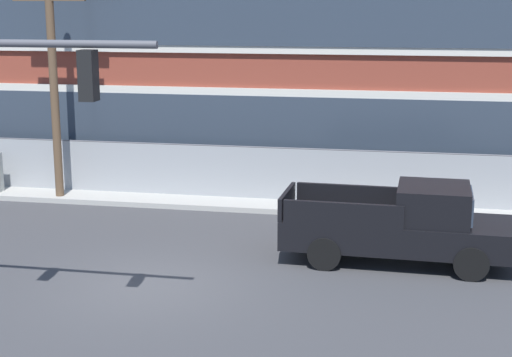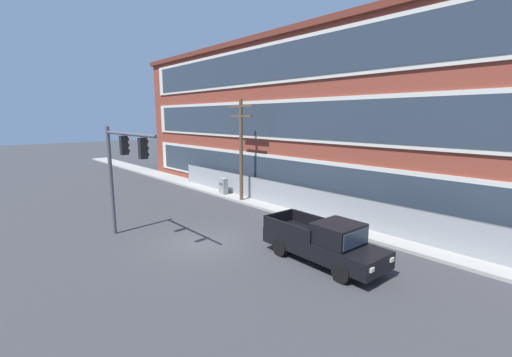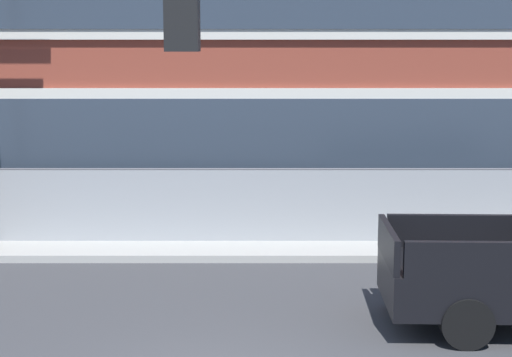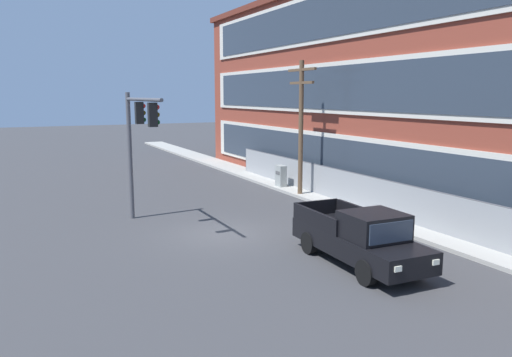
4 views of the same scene
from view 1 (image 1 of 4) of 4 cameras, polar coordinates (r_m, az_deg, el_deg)
The scene contains 6 objects.
ground_plane at distance 17.83m, azimuth -7.84°, elevation -7.74°, with size 160.00×160.00×0.00m, color #38383A.
sidewalk_building_side at distance 24.72m, azimuth -2.28°, elevation -1.63°, with size 80.00×2.07×0.16m, color #9E9B93.
brick_mill_building at distance 29.67m, azimuth -6.15°, elevation 12.33°, with size 39.09×8.66×12.07m.
chain_link_fence at distance 24.46m, azimuth 1.45°, elevation 0.25°, with size 31.92×0.06×1.82m.
pickup_truck_black at distance 19.22m, azimuth 10.72°, elevation -3.40°, with size 5.70×2.20×1.95m.
utility_pole_near_corner at distance 25.18m, azimuth -14.56°, elevation 7.82°, with size 2.74×0.26×7.51m.
Camera 1 is at (5.50, -15.79, 6.17)m, focal length 55.00 mm.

